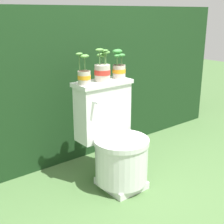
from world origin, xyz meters
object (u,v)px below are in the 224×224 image
(potted_plant_left, at_px, (84,75))
(potted_plant_midleft, at_px, (102,70))
(toilet, at_px, (114,142))
(potted_plant_middle, at_px, (119,68))

(potted_plant_left, bearing_deg, potted_plant_midleft, 4.93)
(toilet, xyz_separation_m, potted_plant_left, (-0.17, 0.13, 0.51))
(potted_plant_midleft, distance_m, potted_plant_middle, 0.17)
(toilet, distance_m, potted_plant_midleft, 0.54)
(potted_plant_left, distance_m, potted_plant_midleft, 0.17)
(toilet, relative_size, potted_plant_middle, 3.58)
(toilet, bearing_deg, potted_plant_midleft, 89.93)
(toilet, distance_m, potted_plant_middle, 0.57)
(toilet, xyz_separation_m, potted_plant_midleft, (0.00, 0.14, 0.53))
(potted_plant_midleft, xyz_separation_m, potted_plant_middle, (0.17, 0.01, -0.00))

